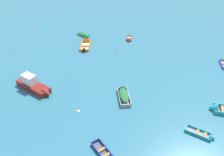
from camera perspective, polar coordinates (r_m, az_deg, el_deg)
name	(u,v)px	position (r m, az deg, el deg)	size (l,w,h in m)	color
rowboat_turquoise_cluster_inner	(222,110)	(28.45, 26.55, -7.36)	(4.87, 1.66, 1.38)	#4C4C51
motor_launch_maroon_outer_left	(35,86)	(30.09, -19.43, -1.93)	(5.85, 3.34, 2.21)	maroon
rowboat_grey_midfield_right	(123,93)	(27.66, 2.94, -3.96)	(2.45, 4.01, 1.17)	gray
rowboat_green_far_left	(85,35)	(43.85, -7.02, 10.92)	(3.11, 2.48, 1.03)	beige
rowboat_deep_blue_near_camera	(107,156)	(21.39, -1.37, -19.67)	(2.87, 2.68, 0.87)	#4C4C51
rowboat_turquoise_back_row_right	(206,136)	(24.81, 23.19, -13.60)	(3.10, 1.76, 0.85)	gray
rowboat_maroon_cluster_outer	(129,40)	(41.89, 4.40, 9.75)	(1.15, 2.77, 0.80)	beige
rowboat_orange_foreground_center	(86,43)	(40.75, -6.75, 9.01)	(2.41, 4.74, 1.37)	beige
mooring_buoy_outer_edge	(35,29)	(49.88, -19.42, 11.89)	(0.38, 0.38, 0.38)	orange
mooring_buoy_trailing	(78,112)	(25.88, -8.70, -8.61)	(0.42, 0.42, 0.42)	silver
mooring_buoy_midfield	(117,50)	(38.29, 1.27, 7.18)	(0.29, 0.29, 0.29)	red
mooring_buoy_between_boats_right	(205,54)	(40.10, 22.87, 5.66)	(0.31, 0.31, 0.31)	yellow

